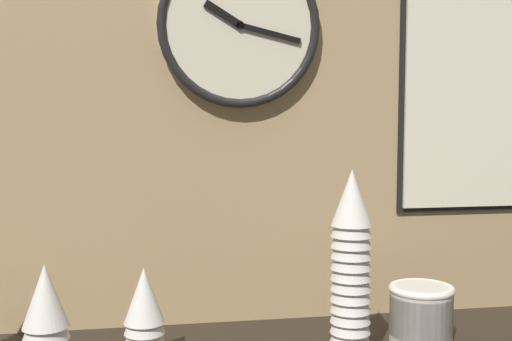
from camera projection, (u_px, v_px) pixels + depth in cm
name	position (u px, v px, depth cm)	size (l,w,h in cm)	color
wall_tiled_back	(272.00, 81.00, 138.76)	(160.00, 3.00, 105.00)	tan
cup_stack_center_left	(144.00, 316.00, 115.29)	(7.36, 7.36, 17.96)	white
cup_stack_center_right	(351.00, 268.00, 115.01)	(7.36, 7.36, 35.56)	white
cup_stack_left	(46.00, 332.00, 101.34)	(7.36, 7.36, 21.87)	white
bowl_stack_right	(421.00, 313.00, 126.65)	(12.83, 12.83, 11.64)	beige
wall_clock	(240.00, 26.00, 133.55)	(34.37, 2.70, 34.37)	beige
menu_board	(500.00, 83.00, 145.47)	(48.05, 1.32, 58.73)	black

